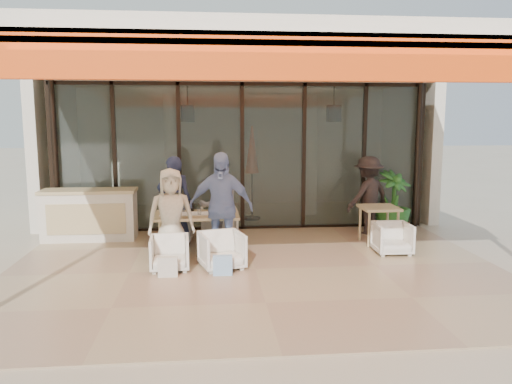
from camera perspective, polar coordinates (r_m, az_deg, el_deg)
ground at (r=8.17m, az=-0.10°, el=-8.95°), size 70.00×70.00×0.00m
terrace_floor at (r=8.17m, az=-0.10°, el=-8.92°), size 8.00×6.00×0.01m
terrace_structure at (r=7.57m, az=0.09°, el=14.57°), size 8.00×6.00×3.40m
glass_storefront at (r=10.82m, az=-1.59°, el=3.98°), size 8.08×0.10×3.20m
interior_block at (r=13.10m, az=-2.26°, el=7.52°), size 9.05×3.62×3.52m
host_counter at (r=10.51m, az=-18.48°, el=-2.47°), size 1.85×0.65×1.04m
dining_table at (r=9.02m, az=-6.84°, el=-2.84°), size 1.50×0.90×0.93m
chair_far_left at (r=10.04m, az=-9.04°, el=-3.90°), size 0.65×0.62×0.63m
chair_far_right at (r=10.01m, az=-4.23°, el=-3.53°), size 0.73×0.69×0.74m
chair_near_left at (r=8.20m, az=-9.85°, el=-6.72°), size 0.64×0.61×0.63m
chair_near_right at (r=8.17m, az=-3.93°, el=-6.48°), size 0.80×0.77×0.68m
diner_navy at (r=9.44m, az=-9.30°, el=-1.20°), size 0.67×0.47×1.76m
diner_grey at (r=9.44m, az=-4.19°, el=-1.65°), size 0.84×0.70×1.58m
diner_cream at (r=8.57m, az=-9.68°, el=-2.67°), size 0.85×0.62×1.61m
diner_periwinkle at (r=8.53m, az=-4.07°, el=-1.72°), size 1.17×0.65×1.88m
tote_bag_cream at (r=7.85m, az=-10.04°, el=-8.50°), size 0.30×0.10×0.34m
tote_bag_blue at (r=7.83m, az=-3.84°, el=-8.44°), size 0.30×0.10×0.34m
side_table at (r=9.97m, az=13.87°, el=-2.22°), size 0.70×0.70×0.74m
side_chair at (r=9.35m, az=15.32°, el=-4.97°), size 0.64×0.60×0.64m
standing_woman at (r=10.75m, az=12.70°, el=-0.39°), size 1.23×1.04×1.66m
potted_palm at (r=10.98m, az=15.36°, el=-1.14°), size 1.01×1.01×1.34m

